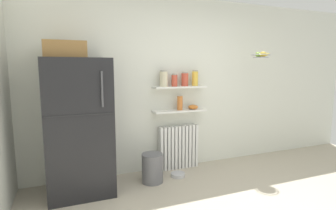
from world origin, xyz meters
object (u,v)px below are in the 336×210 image
object	(u,v)px
storage_jar_1	(174,80)
refrigerator	(79,124)
radiator	(178,147)
pet_food_bowl	(178,175)
storage_jar_2	(185,79)
hanging_fruit_basket	(261,55)
vase	(180,103)
shelf_bowl	(193,107)
storage_jar_3	(195,78)
trash_bin	(152,168)
storage_jar_0	(164,79)

from	to	relation	value
storage_jar_1	refrigerator	bearing A→B (deg)	-170.14
radiator	pet_food_bowl	world-z (taller)	radiator
storage_jar_2	hanging_fruit_basket	distance (m)	1.22
refrigerator	vase	world-z (taller)	refrigerator
vase	hanging_fruit_basket	bearing A→B (deg)	-16.18
shelf_bowl	storage_jar_3	bearing A→B (deg)	0.00
storage_jar_2	vase	world-z (taller)	storage_jar_2
refrigerator	pet_food_bowl	world-z (taller)	refrigerator
refrigerator	trash_bin	world-z (taller)	refrigerator
vase	hanging_fruit_basket	world-z (taller)	hanging_fruit_basket
radiator	storage_jar_1	bearing A→B (deg)	-160.58
refrigerator	shelf_bowl	size ratio (longest dim) A/B	12.15
storage_jar_3	shelf_bowl	bearing A→B (deg)	180.00
refrigerator	trash_bin	xyz separation A→B (m)	(0.92, -0.08, -0.67)
shelf_bowl	trash_bin	distance (m)	1.13
storage_jar_0	storage_jar_1	size ratio (longest dim) A/B	1.27
storage_jar_0	storage_jar_3	distance (m)	0.51
radiator	vase	distance (m)	0.69
radiator	pet_food_bowl	distance (m)	0.46
refrigerator	storage_jar_2	bearing A→B (deg)	8.80
vase	pet_food_bowl	distance (m)	1.05
radiator	hanging_fruit_basket	distance (m)	1.89
radiator	trash_bin	bearing A→B (deg)	-147.39
storage_jar_1	pet_food_bowl	xyz separation A→B (m)	(-0.06, -0.28, -1.35)
radiator	storage_jar_3	xyz separation A→B (m)	(0.26, -0.03, 1.06)
radiator	trash_bin	xyz separation A→B (m)	(-0.54, -0.35, -0.14)
shelf_bowl	hanging_fruit_basket	distance (m)	1.30
vase	shelf_bowl	bearing A→B (deg)	0.00
refrigerator	radiator	size ratio (longest dim) A/B	2.76
refrigerator	hanging_fruit_basket	bearing A→B (deg)	-2.27
storage_jar_0	storage_jar_3	size ratio (longest dim) A/B	1.00
storage_jar_0	storage_jar_2	world-z (taller)	storage_jar_0
pet_food_bowl	refrigerator	bearing A→B (deg)	178.38
hanging_fruit_basket	pet_food_bowl	bearing A→B (deg)	177.10
refrigerator	storage_jar_3	size ratio (longest dim) A/B	7.76
storage_jar_1	storage_jar_3	world-z (taller)	storage_jar_3
pet_food_bowl	hanging_fruit_basket	xyz separation A→B (m)	(1.34, -0.07, 1.72)
refrigerator	vase	bearing A→B (deg)	9.26
radiator	storage_jar_0	world-z (taller)	storage_jar_0
refrigerator	storage_jar_3	world-z (taller)	refrigerator
radiator	storage_jar_2	distance (m)	1.05
hanging_fruit_basket	radiator	bearing A→B (deg)	162.58
radiator	pet_food_bowl	bearing A→B (deg)	-115.14
storage_jar_0	storage_jar_1	xyz separation A→B (m)	(0.17, 0.00, -0.03)
hanging_fruit_basket	storage_jar_0	bearing A→B (deg)	166.61
trash_bin	pet_food_bowl	size ratio (longest dim) A/B	1.95
storage_jar_3	pet_food_bowl	xyz separation A→B (m)	(-0.40, -0.28, -1.37)
radiator	pet_food_bowl	xyz separation A→B (m)	(-0.14, -0.31, -0.31)
shelf_bowl	pet_food_bowl	world-z (taller)	shelf_bowl
storage_jar_3	pet_food_bowl	size ratio (longest dim) A/B	1.17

